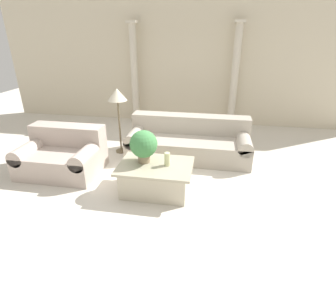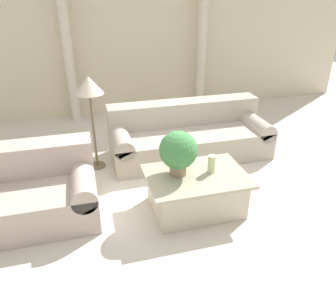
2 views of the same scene
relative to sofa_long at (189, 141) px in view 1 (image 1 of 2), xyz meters
name	(u,v)px [view 1 (image 1 of 2)]	position (x,y,z in m)	size (l,w,h in m)	color
ground_plane	(153,177)	(-0.52, -1.03, -0.32)	(16.00, 16.00, 0.00)	silver
wall_back	(179,64)	(-0.52, 2.30, 1.28)	(10.00, 0.06, 3.20)	beige
sofa_long	(189,141)	(0.00, 0.00, 0.00)	(2.44, 1.00, 0.80)	#ADA393
loveseat	(63,154)	(-2.21, -1.04, 0.01)	(1.38, 1.00, 0.80)	#BAA99C
coffee_table	(156,178)	(-0.38, -1.43, -0.08)	(1.16, 0.83, 0.47)	beige
potted_plant	(144,145)	(-0.58, -1.35, 0.44)	(0.44, 0.44, 0.53)	#937F60
pillar_candle	(167,159)	(-0.20, -1.41, 0.26)	(0.09, 0.09, 0.21)	beige
floor_lamp	(117,98)	(-1.45, -0.06, 0.85)	(0.39, 0.39, 1.36)	brown
column_left	(134,74)	(-1.70, 2.02, 1.03)	(0.26, 0.26, 2.65)	beige
column_right	(235,76)	(0.93, 2.02, 1.03)	(0.26, 0.26, 2.65)	beige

